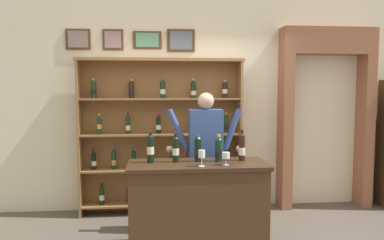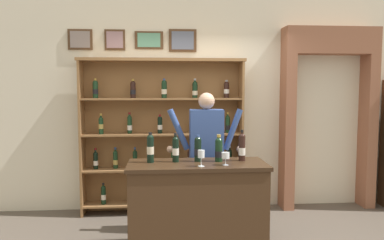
{
  "view_description": "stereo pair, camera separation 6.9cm",
  "coord_description": "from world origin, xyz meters",
  "px_view_note": "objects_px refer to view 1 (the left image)",
  "views": [
    {
      "loc": [
        -0.52,
        -3.83,
        1.74
      ],
      "look_at": [
        -0.14,
        0.14,
        1.4
      ],
      "focal_mm": 35.14,
      "sensor_mm": 36.0,
      "label": 1
    },
    {
      "loc": [
        -0.45,
        -3.84,
        1.74
      ],
      "look_at": [
        -0.14,
        0.14,
        1.4
      ],
      "focal_mm": 35.14,
      "sensor_mm": 36.0,
      "label": 2
    }
  ],
  "objects_px": {
    "wine_shelf": "(161,132)",
    "shopkeeper": "(206,147)",
    "wine_glass_spare": "(226,156)",
    "tasting_bottle_bianco": "(198,149)",
    "tasting_bottle_super_tuscan": "(219,149)",
    "tasting_counter": "(197,208)",
    "tasting_bottle_riserva": "(242,147)",
    "tasting_bottle_vin_santo": "(176,149)",
    "tasting_bottle_brunello": "(150,148)",
    "wine_glass_left": "(202,155)"
  },
  "relations": [
    {
      "from": "tasting_counter",
      "to": "tasting_bottle_super_tuscan",
      "type": "xyz_separation_m",
      "value": [
        0.24,
        0.07,
        0.61
      ]
    },
    {
      "from": "tasting_counter",
      "to": "wine_glass_left",
      "type": "distance_m",
      "value": 0.63
    },
    {
      "from": "tasting_bottle_brunello",
      "to": "tasting_bottle_bianco",
      "type": "xyz_separation_m",
      "value": [
        0.5,
        0.02,
        -0.02
      ]
    },
    {
      "from": "wine_glass_spare",
      "to": "tasting_bottle_bianco",
      "type": "bearing_deg",
      "value": 139.82
    },
    {
      "from": "wine_glass_spare",
      "to": "tasting_bottle_riserva",
      "type": "bearing_deg",
      "value": 46.08
    },
    {
      "from": "tasting_counter",
      "to": "tasting_bottle_riserva",
      "type": "relative_size",
      "value": 4.33
    },
    {
      "from": "tasting_bottle_bianco",
      "to": "wine_glass_spare",
      "type": "relative_size",
      "value": 2.15
    },
    {
      "from": "tasting_bottle_brunello",
      "to": "tasting_bottle_vin_santo",
      "type": "bearing_deg",
      "value": 1.76
    },
    {
      "from": "wine_shelf",
      "to": "tasting_bottle_bianco",
      "type": "relative_size",
      "value": 7.96
    },
    {
      "from": "wine_shelf",
      "to": "tasting_bottle_brunello",
      "type": "relative_size",
      "value": 7.09
    },
    {
      "from": "tasting_bottle_vin_santo",
      "to": "tasting_bottle_riserva",
      "type": "height_order",
      "value": "tasting_bottle_riserva"
    },
    {
      "from": "shopkeeper",
      "to": "tasting_bottle_super_tuscan",
      "type": "relative_size",
      "value": 5.87
    },
    {
      "from": "tasting_bottle_vin_santo",
      "to": "tasting_bottle_super_tuscan",
      "type": "height_order",
      "value": "tasting_bottle_vin_santo"
    },
    {
      "from": "tasting_bottle_riserva",
      "to": "wine_glass_spare",
      "type": "distance_m",
      "value": 0.32
    },
    {
      "from": "tasting_bottle_vin_santo",
      "to": "wine_glass_spare",
      "type": "bearing_deg",
      "value": -22.92
    },
    {
      "from": "wine_shelf",
      "to": "wine_glass_spare",
      "type": "bearing_deg",
      "value": -67.16
    },
    {
      "from": "shopkeeper",
      "to": "tasting_bottle_bianco",
      "type": "bearing_deg",
      "value": -107.18
    },
    {
      "from": "shopkeeper",
      "to": "wine_glass_spare",
      "type": "height_order",
      "value": "shopkeeper"
    },
    {
      "from": "wine_shelf",
      "to": "tasting_bottle_vin_santo",
      "type": "bearing_deg",
      "value": -84.07
    },
    {
      "from": "tasting_bottle_bianco",
      "to": "wine_glass_left",
      "type": "bearing_deg",
      "value": -88.17
    },
    {
      "from": "tasting_counter",
      "to": "wine_glass_spare",
      "type": "bearing_deg",
      "value": -26.37
    },
    {
      "from": "tasting_bottle_super_tuscan",
      "to": "wine_glass_spare",
      "type": "distance_m",
      "value": 0.21
    },
    {
      "from": "shopkeeper",
      "to": "tasting_bottle_vin_santo",
      "type": "bearing_deg",
      "value": -128.42
    },
    {
      "from": "shopkeeper",
      "to": "wine_glass_left",
      "type": "relative_size",
      "value": 10.2
    },
    {
      "from": "tasting_bottle_super_tuscan",
      "to": "tasting_bottle_bianco",
      "type": "bearing_deg",
      "value": 175.7
    },
    {
      "from": "shopkeeper",
      "to": "wine_shelf",
      "type": "bearing_deg",
      "value": 122.77
    },
    {
      "from": "tasting_bottle_super_tuscan",
      "to": "tasting_bottle_riserva",
      "type": "distance_m",
      "value": 0.26
    },
    {
      "from": "tasting_bottle_super_tuscan",
      "to": "tasting_bottle_riserva",
      "type": "relative_size",
      "value": 0.86
    },
    {
      "from": "shopkeeper",
      "to": "wine_glass_left",
      "type": "bearing_deg",
      "value": -100.66
    },
    {
      "from": "tasting_bottle_riserva",
      "to": "tasting_counter",
      "type": "bearing_deg",
      "value": -169.8
    },
    {
      "from": "tasting_bottle_vin_santo",
      "to": "tasting_bottle_super_tuscan",
      "type": "bearing_deg",
      "value": -0.9
    },
    {
      "from": "tasting_bottle_bianco",
      "to": "tasting_bottle_riserva",
      "type": "distance_m",
      "value": 0.48
    },
    {
      "from": "shopkeeper",
      "to": "tasting_counter",
      "type": "bearing_deg",
      "value": -106.12
    },
    {
      "from": "shopkeeper",
      "to": "tasting_bottle_brunello",
      "type": "xyz_separation_m",
      "value": [
        -0.65,
        -0.49,
        0.08
      ]
    },
    {
      "from": "shopkeeper",
      "to": "tasting_bottle_vin_santo",
      "type": "xyz_separation_m",
      "value": [
        -0.38,
        -0.48,
        0.07
      ]
    },
    {
      "from": "tasting_bottle_bianco",
      "to": "wine_glass_left",
      "type": "distance_m",
      "value": 0.26
    },
    {
      "from": "tasting_bottle_bianco",
      "to": "wine_glass_left",
      "type": "xyz_separation_m",
      "value": [
        0.01,
        -0.26,
        -0.02
      ]
    },
    {
      "from": "tasting_bottle_brunello",
      "to": "wine_glass_left",
      "type": "height_order",
      "value": "tasting_bottle_brunello"
    },
    {
      "from": "shopkeeper",
      "to": "tasting_bottle_riserva",
      "type": "relative_size",
      "value": 5.04
    },
    {
      "from": "tasting_bottle_brunello",
      "to": "wine_glass_spare",
      "type": "height_order",
      "value": "tasting_bottle_brunello"
    },
    {
      "from": "tasting_bottle_brunello",
      "to": "tasting_bottle_riserva",
      "type": "relative_size",
      "value": 0.95
    },
    {
      "from": "shopkeeper",
      "to": "wine_glass_spare",
      "type": "distance_m",
      "value": 0.7
    },
    {
      "from": "tasting_bottle_bianco",
      "to": "tasting_bottle_brunello",
      "type": "bearing_deg",
      "value": -178.0
    },
    {
      "from": "wine_shelf",
      "to": "shopkeeper",
      "type": "height_order",
      "value": "wine_shelf"
    },
    {
      "from": "wine_glass_spare",
      "to": "wine_glass_left",
      "type": "relative_size",
      "value": 0.8
    },
    {
      "from": "wine_shelf",
      "to": "wine_glass_spare",
      "type": "distance_m",
      "value": 1.63
    },
    {
      "from": "tasting_bottle_vin_santo",
      "to": "tasting_bottle_super_tuscan",
      "type": "distance_m",
      "value": 0.46
    },
    {
      "from": "wine_shelf",
      "to": "tasting_counter",
      "type": "xyz_separation_m",
      "value": [
        0.36,
        -1.36,
        -0.65
      ]
    },
    {
      "from": "wine_shelf",
      "to": "tasting_bottle_riserva",
      "type": "xyz_separation_m",
      "value": [
        0.85,
        -1.27,
        -0.02
      ]
    },
    {
      "from": "tasting_bottle_bianco",
      "to": "tasting_bottle_super_tuscan",
      "type": "xyz_separation_m",
      "value": [
        0.22,
        -0.02,
        -0.01
      ]
    }
  ]
}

